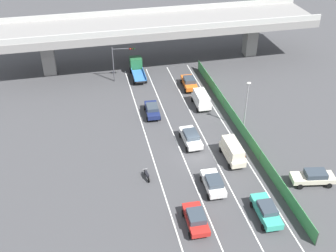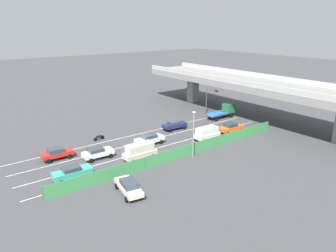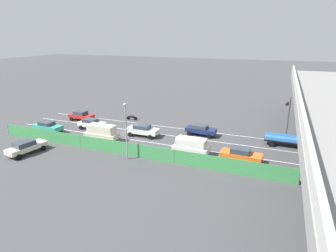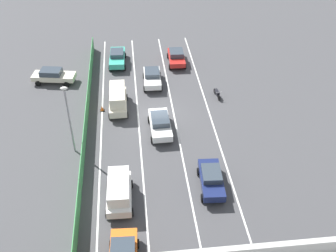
% 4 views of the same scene
% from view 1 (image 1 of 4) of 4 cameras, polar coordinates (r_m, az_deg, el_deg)
% --- Properties ---
extents(ground_plane, '(300.00, 300.00, 0.00)m').
position_cam_1_polar(ground_plane, '(49.97, 4.02, -3.80)').
color(ground_plane, '#424244').
extents(lane_line_left_edge, '(0.14, 42.50, 0.01)m').
position_cam_1_polar(lane_line_left_edge, '(51.49, -2.75, -2.47)').
color(lane_line_left_edge, silver).
rests_on(lane_line_left_edge, ground).
extents(lane_line_mid_left, '(0.14, 42.50, 0.01)m').
position_cam_1_polar(lane_line_mid_left, '(52.09, 1.13, -1.96)').
color(lane_line_mid_left, silver).
rests_on(lane_line_mid_left, ground).
extents(lane_line_mid_right, '(0.14, 42.50, 0.01)m').
position_cam_1_polar(lane_line_mid_right, '(52.93, 4.90, -1.46)').
color(lane_line_mid_right, silver).
rests_on(lane_line_mid_right, ground).
extents(lane_line_right_edge, '(0.14, 42.50, 0.01)m').
position_cam_1_polar(lane_line_right_edge, '(53.99, 8.54, -0.96)').
color(lane_line_right_edge, silver).
rests_on(lane_line_right_edge, ground).
extents(elevated_overpass, '(54.68, 10.03, 8.20)m').
position_cam_1_polar(elevated_overpass, '(69.72, -2.02, 13.54)').
color(elevated_overpass, gray).
rests_on(elevated_overpass, ground).
extents(green_fence, '(0.10, 38.60, 1.67)m').
position_cam_1_polar(green_fence, '(54.00, 9.99, -0.04)').
color(green_fence, '#3D8E4C').
rests_on(green_fence, ground).
extents(car_hatchback_white, '(2.14, 4.27, 1.57)m').
position_cam_1_polar(car_hatchback_white, '(44.59, 6.32, -7.85)').
color(car_hatchback_white, silver).
rests_on(car_hatchback_white, ground).
extents(car_sedan_white, '(2.14, 4.64, 1.65)m').
position_cam_1_polar(car_sedan_white, '(51.07, 3.18, -1.56)').
color(car_sedan_white, white).
rests_on(car_sedan_white, ground).
extents(car_van_cream, '(1.96, 4.72, 2.27)m').
position_cam_1_polar(car_van_cream, '(48.75, 8.95, -3.39)').
color(car_van_cream, beige).
rests_on(car_van_cream, ground).
extents(car_sedan_navy, '(2.14, 4.44, 1.56)m').
position_cam_1_polar(car_sedan_navy, '(56.70, -2.21, 2.30)').
color(car_sedan_navy, navy).
rests_on(car_sedan_navy, ground).
extents(car_van_white, '(2.14, 4.37, 2.09)m').
position_cam_1_polar(car_van_white, '(58.79, 4.65, 3.77)').
color(car_van_white, silver).
rests_on(car_van_white, ground).
extents(car_taxi_orange, '(2.22, 4.69, 1.71)m').
position_cam_1_polar(car_taxi_orange, '(63.77, 2.96, 6.09)').
color(car_taxi_orange, orange).
rests_on(car_taxi_orange, ground).
extents(car_sedan_red, '(2.14, 4.28, 1.60)m').
position_cam_1_polar(car_sedan_red, '(40.69, 3.90, -12.68)').
color(car_sedan_red, red).
rests_on(car_sedan_red, ground).
extents(car_taxi_teal, '(2.12, 4.69, 1.64)m').
position_cam_1_polar(car_taxi_teal, '(42.43, 13.49, -11.34)').
color(car_taxi_teal, teal).
rests_on(car_taxi_teal, ground).
extents(flatbed_truck_blue, '(2.24, 6.06, 2.60)m').
position_cam_1_polar(flatbed_truck_blue, '(67.75, -4.36, 8.13)').
color(flatbed_truck_blue, black).
rests_on(flatbed_truck_blue, ground).
extents(motorcycle, '(0.60, 1.95, 0.93)m').
position_cam_1_polar(motorcycle, '(46.04, -2.96, -6.80)').
color(motorcycle, black).
rests_on(motorcycle, ground).
extents(parked_sedan_cream, '(4.91, 2.57, 1.62)m').
position_cam_1_polar(parked_sedan_cream, '(47.77, 19.53, -6.66)').
color(parked_sedan_cream, beige).
rests_on(parked_sedan_cream, ground).
extents(traffic_light, '(3.62, 0.78, 5.74)m').
position_cam_1_polar(traffic_light, '(64.84, -6.59, 9.45)').
color(traffic_light, '#47474C').
rests_on(traffic_light, ground).
extents(street_lamp, '(0.60, 0.36, 6.67)m').
position_cam_1_polar(street_lamp, '(53.37, 10.86, 3.52)').
color(street_lamp, gray).
rests_on(street_lamp, ground).
extents(traffic_cone, '(0.47, 0.47, 0.59)m').
position_cam_1_polar(traffic_cone, '(50.02, 10.56, -3.94)').
color(traffic_cone, orange).
rests_on(traffic_cone, ground).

